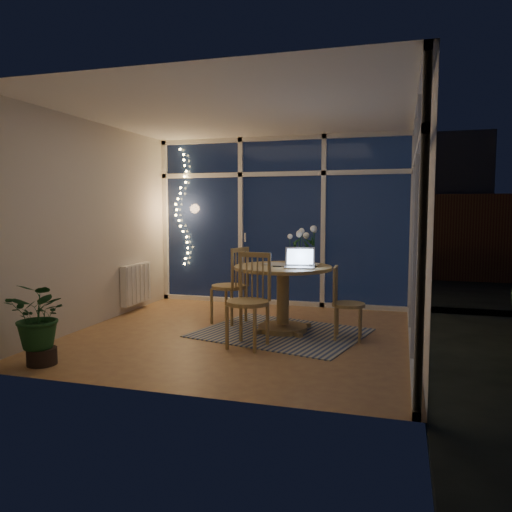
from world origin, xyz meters
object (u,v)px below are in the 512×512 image
laptop (300,257)px  chair_front (247,300)px  dining_table (283,299)px  chair_left (229,285)px  potted_plant (41,326)px  chair_right (349,303)px  flower_vase (301,255)px

laptop → chair_front: bearing=-132.6°
dining_table → chair_left: bearing=162.6°
chair_left → laptop: bearing=85.3°
dining_table → chair_front: size_ratio=1.14×
potted_plant → chair_left: bearing=62.4°
potted_plant → chair_front: bearing=33.4°
chair_left → chair_right: 1.64m
chair_left → chair_front: 1.19m
dining_table → chair_left: (-0.78, 0.25, 0.10)m
dining_table → laptop: size_ratio=3.37×
chair_left → potted_plant: bearing=-11.3°
chair_right → laptop: 0.77m
laptop → potted_plant: laptop is taller
dining_table → chair_right: (0.81, -0.16, 0.02)m
potted_plant → chair_right: bearing=33.0°
flower_vase → potted_plant: bearing=-133.1°
chair_front → laptop: laptop is taller
flower_vase → potted_plant: (-2.09, -2.23, -0.53)m
chair_left → flower_vase: 1.03m
chair_left → chair_right: bearing=92.1°
dining_table → chair_right: 0.82m
chair_front → laptop: size_ratio=2.95×
dining_table → laptop: bearing=-31.7°
chair_right → laptop: laptop is taller
chair_right → potted_plant: bearing=120.6°
chair_right → laptop: size_ratio=2.43×
laptop → flower_vase: bearing=89.6°
chair_right → chair_front: 1.20m
laptop → potted_plant: size_ratio=0.46×
chair_left → chair_front: size_ratio=0.98×
dining_table → chair_right: chair_right is taller
chair_right → potted_plant: 3.25m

